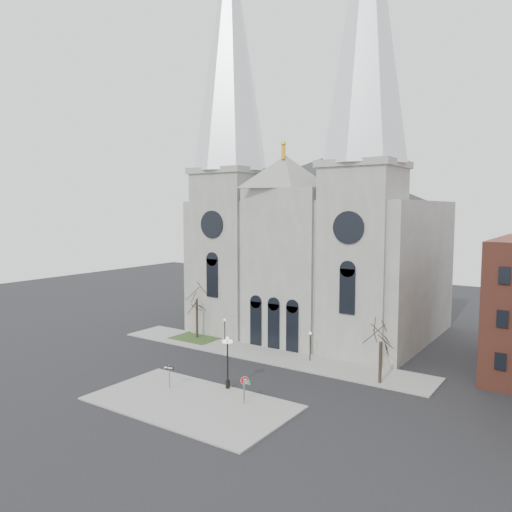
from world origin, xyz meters
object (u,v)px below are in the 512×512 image
Objects in this scene: stop_sign at (245,383)px; street_name_sign at (245,389)px; one_way_sign at (169,372)px; globe_lamp at (228,356)px.

stop_sign is 0.99× the size of street_name_sign.
stop_sign is at bearing 115.09° from street_name_sign.
globe_lamp is at bearing 20.62° from one_way_sign.
one_way_sign is (-4.57, -3.06, -1.61)m from globe_lamp.
street_name_sign is (3.52, -2.17, -1.82)m from globe_lamp.
globe_lamp is (-3.00, 1.47, 1.55)m from stop_sign.
one_way_sign is 1.02× the size of street_name_sign.
globe_lamp reaches higher than street_name_sign.
one_way_sign is (-7.58, -1.60, -0.06)m from stop_sign.
one_way_sign is at bearing -146.19° from globe_lamp.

